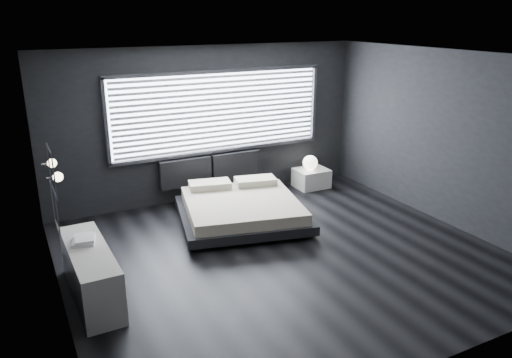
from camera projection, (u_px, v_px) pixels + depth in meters
name	position (u px, v px, depth m)	size (l,w,h in m)	color
room	(284.00, 162.00, 6.79)	(6.04, 6.00, 2.80)	black
window	(220.00, 112.00, 9.09)	(4.14, 0.09, 1.52)	white
headboard	(211.00, 169.00, 9.27)	(1.96, 0.16, 0.52)	black
sconce_near	(58.00, 177.00, 5.53)	(0.18, 0.11, 0.11)	silver
sconce_far	(52.00, 163.00, 6.04)	(0.18, 0.11, 0.11)	silver
wall_art_upper	(52.00, 171.00, 4.90)	(0.01, 0.48, 0.48)	#47474C
wall_art_lower	(55.00, 207.00, 5.26)	(0.01, 0.48, 0.48)	#47474C
bed	(241.00, 208.00, 8.29)	(2.39, 2.33, 0.52)	black
nightstand	(311.00, 178.00, 9.98)	(0.63, 0.53, 0.37)	silver
orb_lamp	(310.00, 163.00, 9.85)	(0.29, 0.29, 0.29)	white
dresser	(91.00, 273.00, 6.06)	(0.50, 1.65, 0.65)	silver
book_stack	(84.00, 239.00, 6.12)	(0.33, 0.39, 0.07)	white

